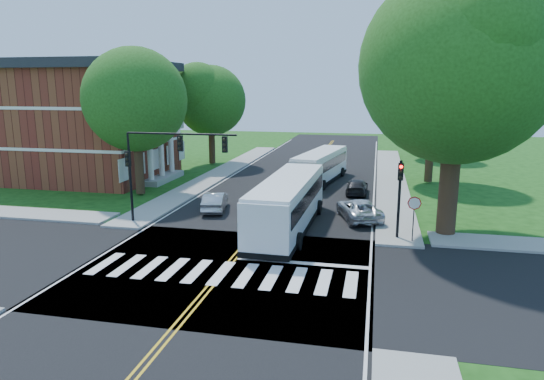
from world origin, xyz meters
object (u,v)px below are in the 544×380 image
(bus_lead, at_px, (288,203))
(dark_sedan, at_px, (357,187))
(suv, at_px, (359,209))
(bus_follow, at_px, (321,166))
(signal_nw, at_px, (164,156))
(hatchback, at_px, (215,201))
(signal_ne, at_px, (400,189))

(bus_lead, height_order, dark_sedan, bus_lead)
(suv, bearing_deg, bus_follow, -88.81)
(signal_nw, distance_m, bus_lead, 8.11)
(bus_lead, xyz_separation_m, suv, (4.14, 3.19, -0.98))
(signal_nw, bearing_deg, hatchback, 65.88)
(bus_lead, xyz_separation_m, hatchback, (-5.79, 3.32, -0.99))
(dark_sedan, bearing_deg, signal_nw, 46.37)
(bus_follow, bearing_deg, hatchback, 72.57)
(bus_follow, bearing_deg, dark_sedan, 138.36)
(hatchback, xyz_separation_m, suv, (9.93, -0.13, 0.01))
(bus_follow, xyz_separation_m, suv, (3.93, -12.00, -0.80))
(signal_ne, distance_m, dark_sedan, 12.20)
(bus_lead, height_order, suv, bus_lead)
(signal_nw, xyz_separation_m, bus_follow, (7.82, 15.94, -2.90))
(suv, relative_size, dark_sedan, 1.19)
(bus_lead, relative_size, suv, 2.52)
(signal_nw, bearing_deg, bus_lead, 5.61)
(suv, distance_m, dark_sedan, 7.73)
(bus_follow, bearing_deg, suv, 117.50)
(bus_follow, height_order, hatchback, bus_follow)
(bus_lead, distance_m, dark_sedan, 11.56)
(bus_follow, bearing_deg, signal_ne, 120.75)
(signal_ne, xyz_separation_m, hatchback, (-12.23, 4.06, -2.29))
(suv, height_order, dark_sedan, suv)
(signal_ne, bearing_deg, dark_sedan, 103.37)
(signal_nw, height_order, bus_lead, signal_nw)
(dark_sedan, bearing_deg, bus_lead, 71.81)
(hatchback, bearing_deg, suv, 168.28)
(signal_ne, distance_m, hatchback, 13.09)
(signal_ne, relative_size, bus_lead, 0.36)
(signal_ne, height_order, hatchback, signal_ne)
(signal_ne, distance_m, suv, 5.09)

